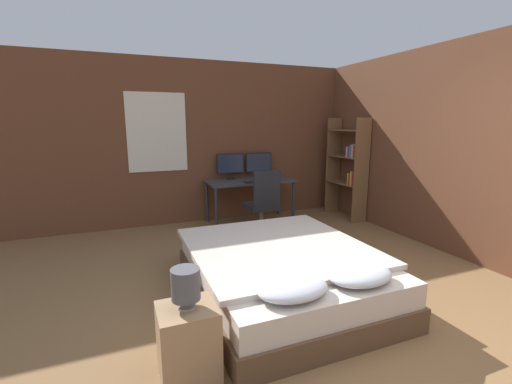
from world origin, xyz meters
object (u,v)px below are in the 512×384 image
monitor_right (259,163)px  bookshelf (350,164)px  bed (282,272)px  monitor_left (231,165)px  office_chair (263,210)px  keyboard (255,182)px  bedside_lamp (186,285)px  desk (250,185)px  nightstand (188,343)px  computer_mouse (270,180)px

monitor_right → bookshelf: 1.60m
bed → monitor_left: size_ratio=4.31×
bed → office_chair: 1.81m
monitor_left → monitor_right: (0.53, 0.00, 0.00)m
keyboard → bedside_lamp: bearing=-119.2°
desk → monitor_left: bearing=136.8°
monitor_left → office_chair: 1.21m
desk → bed: bearing=-104.0°
monitor_right → bookshelf: (1.46, -0.67, -0.00)m
monitor_left → keyboard: 0.61m
bedside_lamp → desk: size_ratio=0.18×
bed → keyboard: keyboard is taller
bed → office_chair: (0.53, 1.73, 0.16)m
nightstand → monitor_right: (1.97, 3.55, 0.72)m
bedside_lamp → desk: bedside_lamp is taller
bookshelf → keyboard: bearing=174.2°
bedside_lamp → bookshelf: 4.49m
monitor_right → office_chair: (-0.37, -1.06, -0.57)m
keyboard → office_chair: 0.66m
monitor_left → nightstand: bearing=-112.2°
office_chair → nightstand: bearing=-122.8°
monitor_left → office_chair: size_ratio=0.47×
desk → monitor_left: size_ratio=3.03×
nightstand → computer_mouse: size_ratio=7.31×
bedside_lamp → bookshelf: bearing=40.1°
bedside_lamp → monitor_right: monitor_right is taller
office_chair → bookshelf: (1.82, 0.39, 0.57)m
bedside_lamp → bookshelf: size_ratio=0.15×
bed → office_chair: size_ratio=2.04×
nightstand → bedside_lamp: size_ratio=1.90×
nightstand → office_chair: (1.61, 2.50, 0.15)m
desk → office_chair: office_chair is taller
bed → bookshelf: bookshelf is taller
bedside_lamp → office_chair: bearing=57.2°
monitor_left → computer_mouse: size_ratio=6.90×
bed → nightstand: (-1.08, -0.77, 0.01)m
monitor_left → computer_mouse: bearing=-42.7°
office_chair → keyboard: bearing=79.6°
desk → bookshelf: size_ratio=0.83×
bed → nightstand: size_ratio=4.07×
nightstand → keyboard: 3.54m
computer_mouse → nightstand: bearing=-122.9°
computer_mouse → bookshelf: (1.45, -0.17, 0.23)m
bed → desk: bearing=76.0°
desk → keyboard: size_ratio=4.10×
monitor_left → bookshelf: size_ratio=0.27×
nightstand → monitor_right: 4.13m
nightstand → monitor_left: bearing=67.8°
computer_mouse → bookshelf: bookshelf is taller
monitor_right → bookshelf: size_ratio=0.27×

